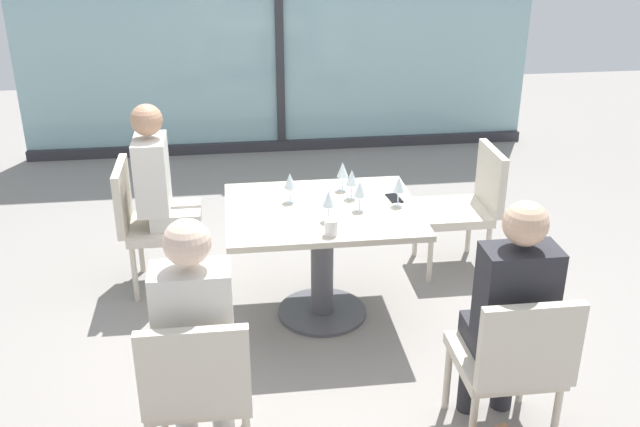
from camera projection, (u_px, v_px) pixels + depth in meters
The scene contains 18 objects.
ground_plane at pixel (322, 313), 4.65m from camera, with size 12.00×12.00×0.00m, color gray.
window_wall_backdrop at pixel (279, 30), 7.04m from camera, with size 5.03×0.10×2.70m.
dining_table_main at pixel (322, 237), 4.42m from camera, with size 1.14×0.92×0.73m.
chair_front_right at pixel (513, 359), 3.36m from camera, with size 0.46×0.50×0.87m.
chair_front_left at pixel (198, 383), 3.19m from camera, with size 0.46×0.50×0.87m.
chair_far_left at pixel (149, 218), 4.78m from camera, with size 0.50×0.46×0.87m.
chair_far_right at pixel (468, 201), 5.03m from camera, with size 0.50×0.46×0.87m.
person_front_right at pixel (509, 308), 3.38m from camera, with size 0.34×0.39×1.26m.
person_front_left at pixel (195, 330), 3.21m from camera, with size 0.34×0.39×1.26m.
person_far_left at pixel (163, 188), 4.71m from camera, with size 0.39×0.34×1.26m.
wine_glass_0 at pixel (343, 170), 4.55m from camera, with size 0.07×0.07×0.18m.
wine_glass_1 at pixel (399, 185), 4.33m from camera, with size 0.07×0.07×0.18m.
wine_glass_2 at pixel (360, 189), 4.27m from camera, with size 0.07×0.07×0.18m.
wine_glass_3 at pixel (328, 199), 4.13m from camera, with size 0.07×0.07×0.18m.
wine_glass_4 at pixel (290, 181), 4.38m from camera, with size 0.07×0.07×0.18m.
wine_glass_5 at pixel (352, 178), 4.43m from camera, with size 0.07×0.07×0.18m.
coffee_cup at pixel (331, 227), 4.00m from camera, with size 0.08×0.08×0.09m, color white.
cell_phone_on_table at pixel (394, 198), 4.47m from camera, with size 0.07×0.14×0.01m, color black.
Camera 1 is at (-0.52, -3.94, 2.48)m, focal length 41.08 mm.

